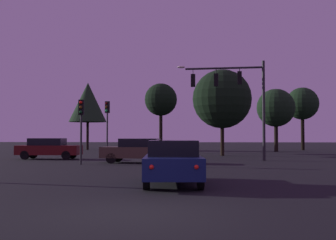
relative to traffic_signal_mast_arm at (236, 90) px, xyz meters
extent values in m
plane|color=black|center=(-3.90, 4.59, -4.88)|extent=(168.00, 168.00, 0.00)
cylinder|color=#232326|center=(1.88, -0.15, -1.44)|extent=(0.20, 0.20, 6.87)
cylinder|color=#232326|center=(-0.81, 0.05, 1.54)|extent=(5.39, 0.52, 0.14)
ellipsoid|color=#F4EACC|center=(-3.80, 0.26, 1.69)|extent=(0.56, 0.28, 0.16)
cylinder|color=#232326|center=(0.27, -0.03, 1.42)|extent=(0.05, 0.05, 0.25)
cube|color=black|center=(0.27, -0.03, 0.84)|extent=(0.32, 0.26, 0.90)
sphere|color=#4C0A0A|center=(0.28, 0.11, 1.12)|extent=(0.18, 0.18, 0.18)
sphere|color=#F9A319|center=(0.28, 0.11, 0.84)|extent=(0.18, 0.18, 0.18)
sphere|color=#0C4219|center=(0.28, 0.11, 0.56)|extent=(0.18, 0.18, 0.18)
cylinder|color=#232326|center=(-1.35, 0.08, 1.36)|extent=(0.05, 0.05, 0.37)
cube|color=black|center=(-1.35, 0.08, 0.72)|extent=(0.32, 0.26, 0.90)
sphere|color=#4C0A0A|center=(-1.34, 0.22, 1.00)|extent=(0.18, 0.18, 0.18)
sphere|color=#F9A319|center=(-1.34, 0.22, 0.72)|extent=(0.18, 0.18, 0.18)
sphere|color=#0C4219|center=(-1.34, 0.22, 0.44)|extent=(0.18, 0.18, 0.18)
cylinder|color=#232326|center=(-2.96, 0.20, 1.35)|extent=(0.05, 0.05, 0.37)
cube|color=black|center=(-2.96, 0.20, 0.72)|extent=(0.32, 0.26, 0.90)
sphere|color=#4C0A0A|center=(-2.95, 0.34, 1.00)|extent=(0.18, 0.18, 0.18)
sphere|color=#F9A319|center=(-2.95, 0.34, 0.72)|extent=(0.18, 0.18, 0.18)
sphere|color=#0C4219|center=(-2.95, 0.34, 0.44)|extent=(0.18, 0.18, 0.18)
cylinder|color=#232326|center=(-9.55, 2.27, -3.16)|extent=(0.12, 0.12, 3.44)
cube|color=black|center=(-9.55, 2.27, -0.99)|extent=(0.36, 0.32, 0.90)
sphere|color=#4C0A0A|center=(-9.60, 2.14, -0.71)|extent=(0.18, 0.18, 0.18)
sphere|color=#56380C|center=(-9.60, 2.14, -0.99)|extent=(0.18, 0.18, 0.18)
sphere|color=#1EE04C|center=(-9.60, 2.14, -1.27)|extent=(0.18, 0.18, 0.18)
cylinder|color=#232326|center=(-9.49, -4.90, -3.42)|extent=(0.12, 0.12, 2.92)
cube|color=black|center=(-9.49, -4.90, -1.51)|extent=(0.32, 0.26, 0.90)
sphere|color=red|center=(-9.48, -5.04, -1.23)|extent=(0.18, 0.18, 0.18)
sphere|color=#56380C|center=(-9.48, -5.04, -1.51)|extent=(0.18, 0.18, 0.18)
sphere|color=#0C4219|center=(-9.48, -5.04, -1.79)|extent=(0.18, 0.18, 0.18)
cube|color=#0F1947|center=(-3.45, -14.48, -4.22)|extent=(2.24, 4.69, 0.68)
cube|color=black|center=(-3.44, -14.63, -3.62)|extent=(1.81, 2.58, 0.52)
cylinder|color=black|center=(-4.40, -13.05, -4.56)|extent=(0.25, 0.65, 0.64)
cylinder|color=black|center=(-2.74, -12.91, -4.56)|extent=(0.25, 0.65, 0.64)
cylinder|color=black|center=(-4.16, -16.04, -4.56)|extent=(0.25, 0.65, 0.64)
cylinder|color=black|center=(-2.49, -15.91, -4.56)|extent=(0.25, 0.65, 0.64)
sphere|color=red|center=(-3.92, -16.81, -4.12)|extent=(0.14, 0.14, 0.14)
sphere|color=red|center=(-2.61, -16.70, -4.12)|extent=(0.14, 0.14, 0.14)
cube|color=#473828|center=(-6.40, -3.21, -4.22)|extent=(4.51, 2.05, 0.68)
cube|color=black|center=(-6.25, -3.22, -3.62)|extent=(2.47, 1.67, 0.52)
cylinder|color=black|center=(-7.90, -3.90, -4.56)|extent=(0.65, 0.24, 0.64)
cylinder|color=black|center=(-7.80, -2.34, -4.56)|extent=(0.65, 0.24, 0.64)
cylinder|color=black|center=(-4.99, -4.09, -4.56)|extent=(0.65, 0.24, 0.64)
cylinder|color=black|center=(-4.89, -2.52, -4.56)|extent=(0.65, 0.24, 0.64)
sphere|color=red|center=(-4.22, -3.97, -4.12)|extent=(0.14, 0.14, 0.14)
sphere|color=red|center=(-4.14, -2.74, -4.12)|extent=(0.14, 0.14, 0.14)
cube|color=#4C0F0F|center=(-13.44, 0.56, -4.22)|extent=(4.56, 1.79, 0.68)
cube|color=black|center=(-13.59, 0.56, -3.62)|extent=(2.47, 1.52, 0.52)
cylinder|color=black|center=(-11.96, 1.34, -4.56)|extent=(0.64, 0.21, 0.64)
cylinder|color=black|center=(-11.94, -0.18, -4.56)|extent=(0.64, 0.21, 0.64)
cylinder|color=black|center=(-14.95, 1.30, -4.56)|extent=(0.64, 0.21, 0.64)
cylinder|color=black|center=(-14.93, -0.22, -4.56)|extent=(0.64, 0.21, 0.64)
sphere|color=red|center=(-15.73, 1.13, -4.12)|extent=(0.14, 0.14, 0.14)
sphere|color=red|center=(-15.71, -0.07, -4.12)|extent=(0.14, 0.14, 0.14)
cylinder|color=black|center=(-6.45, 13.03, -2.75)|extent=(0.34, 0.34, 4.25)
sphere|color=black|center=(-6.45, 13.03, 0.54)|extent=(3.32, 3.32, 3.32)
cylinder|color=black|center=(-16.26, 21.08, -3.16)|extent=(0.31, 0.31, 3.44)
cone|color=black|center=(-16.26, 21.08, 0.99)|extent=(4.60, 4.60, 4.87)
cylinder|color=black|center=(-0.57, 6.80, -3.33)|extent=(0.32, 0.32, 3.10)
sphere|color=black|center=(-0.57, 6.80, 0.00)|extent=(5.07, 5.07, 5.07)
cylinder|color=black|center=(5.82, 16.98, -3.22)|extent=(0.42, 0.42, 3.32)
sphere|color=black|center=(5.82, 16.98, -0.10)|extent=(4.16, 4.16, 4.16)
cylinder|color=black|center=(9.95, 22.24, -2.74)|extent=(0.42, 0.42, 4.27)
sphere|color=black|center=(9.95, 22.24, 0.76)|extent=(3.92, 3.92, 3.92)
camera|label=1|loc=(-2.52, -28.78, -3.22)|focal=44.14mm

